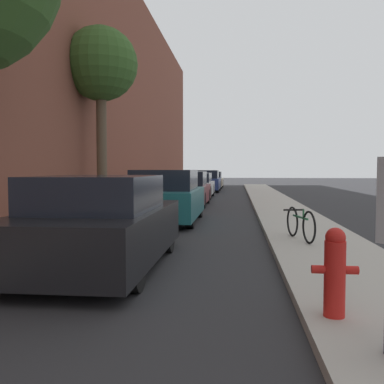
{
  "coord_description": "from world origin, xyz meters",
  "views": [
    {
      "loc": [
        1.24,
        1.33,
        1.57
      ],
      "look_at": [
        0.1,
        12.16,
        0.98
      ],
      "focal_mm": 40.06,
      "sensor_mm": 36.0,
      "label": 1
    }
  ],
  "objects_px": {
    "street_tree_far": "(101,67)",
    "parked_car_white": "(196,186)",
    "bicycle": "(300,224)",
    "fire_hydrant": "(335,271)",
    "parked_car_maroon": "(187,190)",
    "parked_car_teal": "(166,197)",
    "parked_car_champagne": "(212,180)",
    "parked_car_black": "(100,224)",
    "parked_car_navy": "(207,181)"
  },
  "relations": [
    {
      "from": "parked_car_maroon",
      "to": "parked_car_teal",
      "type": "bearing_deg",
      "value": -89.7
    },
    {
      "from": "parked_car_teal",
      "to": "parked_car_champagne",
      "type": "xyz_separation_m",
      "value": [
        0.04,
        22.49,
        -0.1
      ]
    },
    {
      "from": "parked_car_black",
      "to": "parked_car_teal",
      "type": "relative_size",
      "value": 1.0
    },
    {
      "from": "street_tree_far",
      "to": "parked_car_navy",
      "type": "bearing_deg",
      "value": 81.15
    },
    {
      "from": "parked_car_white",
      "to": "street_tree_far",
      "type": "xyz_separation_m",
      "value": [
        -2.29,
        -9.23,
        4.28
      ]
    },
    {
      "from": "parked_car_teal",
      "to": "street_tree_far",
      "type": "distance_m",
      "value": 5.07
    },
    {
      "from": "street_tree_far",
      "to": "parked_car_white",
      "type": "bearing_deg",
      "value": 76.06
    },
    {
      "from": "bicycle",
      "to": "parked_car_teal",
      "type": "bearing_deg",
      "value": 121.08
    },
    {
      "from": "parked_car_black",
      "to": "parked_car_navy",
      "type": "relative_size",
      "value": 0.99
    },
    {
      "from": "parked_car_white",
      "to": "fire_hydrant",
      "type": "xyz_separation_m",
      "value": [
        3.16,
        -18.86,
        -0.08
      ]
    },
    {
      "from": "parked_car_white",
      "to": "street_tree_far",
      "type": "bearing_deg",
      "value": -103.94
    },
    {
      "from": "parked_car_navy",
      "to": "bicycle",
      "type": "bearing_deg",
      "value": -80.64
    },
    {
      "from": "parked_car_teal",
      "to": "street_tree_far",
      "type": "xyz_separation_m",
      "value": [
        -2.41,
        1.48,
        4.21
      ]
    },
    {
      "from": "parked_car_black",
      "to": "parked_car_champagne",
      "type": "distance_m",
      "value": 28.37
    },
    {
      "from": "parked_car_black",
      "to": "parked_car_maroon",
      "type": "relative_size",
      "value": 1.01
    },
    {
      "from": "parked_car_black",
      "to": "parked_car_teal",
      "type": "height_order",
      "value": "parked_car_teal"
    },
    {
      "from": "street_tree_far",
      "to": "fire_hydrant",
      "type": "distance_m",
      "value": 11.9
    },
    {
      "from": "parked_car_champagne",
      "to": "street_tree_far",
      "type": "xyz_separation_m",
      "value": [
        -2.46,
        -21.01,
        4.3
      ]
    },
    {
      "from": "parked_car_maroon",
      "to": "parked_car_navy",
      "type": "bearing_deg",
      "value": 89.9
    },
    {
      "from": "street_tree_far",
      "to": "parked_car_maroon",
      "type": "bearing_deg",
      "value": 60.23
    },
    {
      "from": "parked_car_black",
      "to": "parked_car_maroon",
      "type": "height_order",
      "value": "parked_car_black"
    },
    {
      "from": "parked_car_maroon",
      "to": "fire_hydrant",
      "type": "xyz_separation_m",
      "value": [
        3.06,
        -13.8,
        -0.11
      ]
    },
    {
      "from": "parked_car_teal",
      "to": "parked_car_white",
      "type": "xyz_separation_m",
      "value": [
        -0.12,
        10.71,
        -0.08
      ]
    },
    {
      "from": "parked_car_teal",
      "to": "parked_car_champagne",
      "type": "height_order",
      "value": "parked_car_teal"
    },
    {
      "from": "parked_car_navy",
      "to": "parked_car_maroon",
      "type": "bearing_deg",
      "value": -90.1
    },
    {
      "from": "parked_car_black",
      "to": "parked_car_champagne",
      "type": "height_order",
      "value": "parked_car_black"
    },
    {
      "from": "parked_car_teal",
      "to": "bicycle",
      "type": "distance_m",
      "value": 4.89
    },
    {
      "from": "parked_car_black",
      "to": "bicycle",
      "type": "height_order",
      "value": "parked_car_black"
    },
    {
      "from": "parked_car_maroon",
      "to": "street_tree_far",
      "type": "distance_m",
      "value": 6.42
    },
    {
      "from": "parked_car_teal",
      "to": "fire_hydrant",
      "type": "relative_size",
      "value": 4.76
    },
    {
      "from": "bicycle",
      "to": "parked_car_black",
      "type": "bearing_deg",
      "value": -158.2
    },
    {
      "from": "bicycle",
      "to": "fire_hydrant",
      "type": "bearing_deg",
      "value": -106.55
    },
    {
      "from": "parked_car_navy",
      "to": "street_tree_far",
      "type": "height_order",
      "value": "street_tree_far"
    },
    {
      "from": "parked_car_white",
      "to": "street_tree_far",
      "type": "relative_size",
      "value": 0.75
    },
    {
      "from": "fire_hydrant",
      "to": "bicycle",
      "type": "xyz_separation_m",
      "value": [
        0.33,
        4.61,
        -0.12
      ]
    },
    {
      "from": "fire_hydrant",
      "to": "parked_car_teal",
      "type": "bearing_deg",
      "value": 110.41
    },
    {
      "from": "parked_car_teal",
      "to": "street_tree_far",
      "type": "bearing_deg",
      "value": 148.4
    },
    {
      "from": "parked_car_navy",
      "to": "parked_car_teal",
      "type": "bearing_deg",
      "value": -89.97
    },
    {
      "from": "parked_car_maroon",
      "to": "street_tree_far",
      "type": "bearing_deg",
      "value": -119.77
    },
    {
      "from": "parked_car_teal",
      "to": "parked_car_champagne",
      "type": "bearing_deg",
      "value": 89.89
    },
    {
      "from": "fire_hydrant",
      "to": "parked_car_black",
      "type": "bearing_deg",
      "value": 143.86
    },
    {
      "from": "fire_hydrant",
      "to": "bicycle",
      "type": "distance_m",
      "value": 4.62
    },
    {
      "from": "parked_car_white",
      "to": "parked_car_navy",
      "type": "height_order",
      "value": "parked_car_navy"
    },
    {
      "from": "parked_car_teal",
      "to": "street_tree_far",
      "type": "height_order",
      "value": "street_tree_far"
    },
    {
      "from": "parked_car_teal",
      "to": "parked_car_navy",
      "type": "height_order",
      "value": "parked_car_teal"
    },
    {
      "from": "parked_car_white",
      "to": "parked_car_navy",
      "type": "distance_m",
      "value": 6.22
    },
    {
      "from": "parked_car_white",
      "to": "fire_hydrant",
      "type": "distance_m",
      "value": 19.12
    },
    {
      "from": "parked_car_maroon",
      "to": "street_tree_far",
      "type": "height_order",
      "value": "street_tree_far"
    },
    {
      "from": "parked_car_navy",
      "to": "bicycle",
      "type": "relative_size",
      "value": 2.74
    },
    {
      "from": "parked_car_maroon",
      "to": "parked_car_champagne",
      "type": "distance_m",
      "value": 16.84
    }
  ]
}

